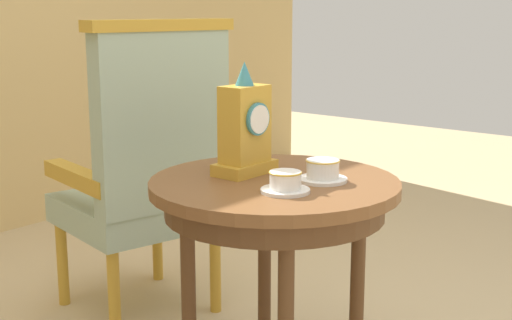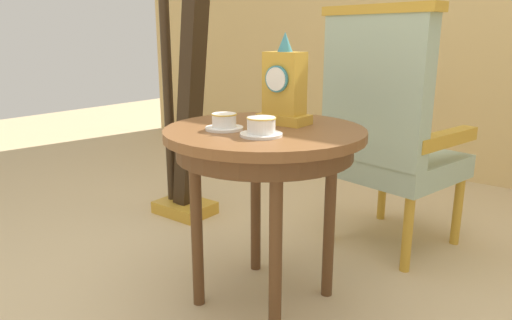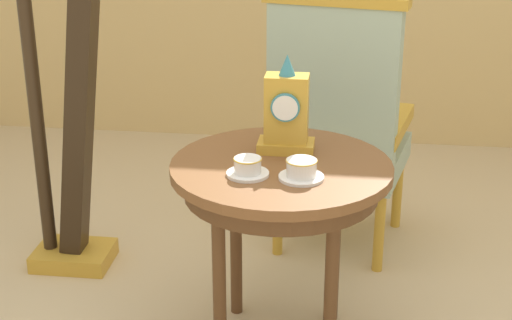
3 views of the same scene
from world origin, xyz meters
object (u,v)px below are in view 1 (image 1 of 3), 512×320
object	(u,v)px
teacup_right	(323,171)
armchair	(148,168)
side_table	(274,206)
mantel_clock	(245,129)
teacup_left	(285,183)

from	to	relation	value
teacup_right	armchair	xyz separation A→B (m)	(0.09, 0.85, -0.13)
teacup_right	side_table	bearing A→B (deg)	121.87
teacup_right	armchair	distance (m)	0.86
mantel_clock	armchair	xyz separation A→B (m)	(0.16, 0.61, -0.23)
teacup_left	armchair	bearing A→B (deg)	72.65
mantel_clock	armchair	bearing A→B (deg)	75.19
side_table	teacup_right	size ratio (longest dim) A/B	5.12
side_table	mantel_clock	bearing A→B (deg)	87.82
armchair	mantel_clock	bearing A→B (deg)	-104.81
side_table	mantel_clock	distance (m)	0.24
teacup_left	armchair	xyz separation A→B (m)	(0.26, 0.84, -0.12)
teacup_right	armchair	bearing A→B (deg)	83.73
side_table	teacup_left	size ratio (longest dim) A/B	5.40
mantel_clock	armchair	distance (m)	0.68
side_table	teacup_right	world-z (taller)	teacup_right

